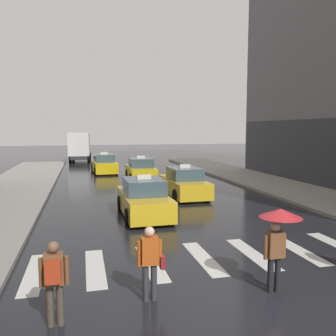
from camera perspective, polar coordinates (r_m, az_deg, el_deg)
ground_plane at (r=8.47m, az=18.23°, el=-20.13°), size 160.00×160.00×0.00m
crosswalk_markings at (r=10.91m, az=9.67°, el=-13.75°), size 11.30×2.80×0.01m
taxi_lead at (r=15.33m, az=-3.94°, el=-5.04°), size 1.96×4.55×1.80m
taxi_second at (r=19.70m, az=2.61°, el=-2.51°), size 1.99×4.57×1.80m
taxi_third at (r=26.15m, az=-4.42°, el=-0.36°), size 1.99×4.57×1.80m
taxi_fourth at (r=30.77m, az=-10.27°, el=0.55°), size 2.12×4.62×1.80m
box_truck at (r=42.37m, az=-14.01°, el=3.52°), size 2.57×7.63×3.35m
pedestrian_with_umbrella at (r=8.48m, az=17.40°, el=-9.10°), size 0.96×0.96×1.94m
pedestrian_with_backpack at (r=7.23m, az=-17.90°, el=-16.40°), size 0.55×0.43×1.65m
pedestrian_with_handbag at (r=7.89m, az=-2.88°, el=-14.44°), size 0.60×0.24×1.65m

